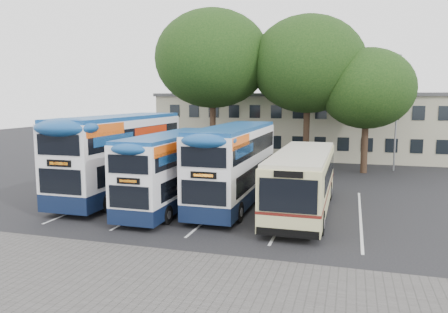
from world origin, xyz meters
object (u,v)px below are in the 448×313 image
Objects in this scene: bus_dd_mid at (172,167)px; bus_dd_right at (235,161)px; tree_mid at (308,64)px; bus_dd_left at (121,152)px; tree_right at (367,89)px; tree_left at (213,59)px; bus_single at (303,178)px; lamp_post at (397,106)px.

bus_dd_mid is 0.92× the size of bus_dd_right.
tree_mid reaches higher than bus_dd_left.
tree_right is 14.89m from bus_dd_right.
tree_left is at bearing 112.96° from bus_dd_right.
tree_left is 1.26× the size of bus_dd_right.
bus_single is (3.72, -0.61, -0.59)m from bus_dd_right.
bus_single is (10.66, -0.81, -0.85)m from bus_dd_left.
tree_mid is 1.30× the size of bus_dd_mid.
bus_dd_right is at bearing 170.73° from bus_single.
tree_left reaches higher than tree_mid.
tree_right is 17.73m from bus_dd_mid.
tree_mid is 1.19× the size of bus_dd_right.
tree_right is at bearing 1.55° from tree_left.
tree_mid is 16.70m from bus_dd_mid.
tree_mid is at bearing 6.06° from tree_left.
tree_right is at bearing 60.80° from bus_dd_right.
bus_dd_left is (-13.92, -12.29, -3.84)m from tree_right.
lamp_post is 0.87× the size of bus_single.
bus_dd_left reaches higher than bus_dd_right.
bus_dd_left is 6.95m from bus_dd_right.
lamp_post is 3.21m from tree_right.
bus_dd_right is 0.98× the size of bus_single.
tree_left is (-14.47, -2.07, 3.83)m from lamp_post.
tree_right is at bearing 41.45° from bus_dd_left.
tree_left is 1.38× the size of bus_dd_mid.
tree_left is 1.36× the size of tree_right.
bus_single is at bearing -9.27° from bus_dd_right.
bus_single is at bearing -55.21° from tree_left.
bus_dd_right is at bearing -119.20° from tree_right.
bus_dd_left is at bearing 175.67° from bus_single.
bus_dd_left is at bearing -126.43° from tree_mid.
bus_dd_left is 4.33m from bus_dd_mid.
tree_mid is at bearing -169.58° from lamp_post.
tree_right is 1.02× the size of bus_dd_mid.
bus_dd_left is at bearing -98.48° from tree_left.
bus_single is (1.23, -13.58, -6.61)m from tree_mid.
bus_single is (8.87, -12.77, -7.15)m from tree_left.
lamp_post reaches higher than bus_dd_left.
bus_dd_right is at bearing 26.99° from bus_dd_mid.
tree_left is at bearing -171.87° from lamp_post.
lamp_post is 0.97× the size of bus_dd_mid.
bus_dd_left is (-1.78, -11.97, -6.31)m from tree_left.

